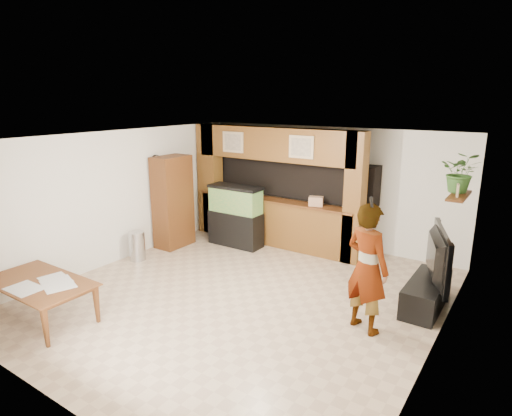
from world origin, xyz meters
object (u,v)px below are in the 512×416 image
Objects in this scene: pantry_cabinet at (173,202)px; television at (430,255)px; aquarium at (236,216)px; person at (367,268)px; dining_table at (39,301)px.

pantry_cabinet is 5.35m from television.
aquarium reaches higher than television.
aquarium is 4.10m from person.
television is at bearing 37.69° from dining_table.
pantry_cabinet is at bearing 7.35° from person.
aquarium is 0.73× the size of person.
pantry_cabinet reaches higher than television.
pantry_cabinet is 1.38× the size of television.
person is 4.78m from dining_table.
television is 0.78× the size of person.
television is 1.31m from person.
person is 1.09× the size of dining_table.
pantry_cabinet reaches higher than person.
person reaches higher than television.
pantry_cabinet is 1.48× the size of aquarium.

